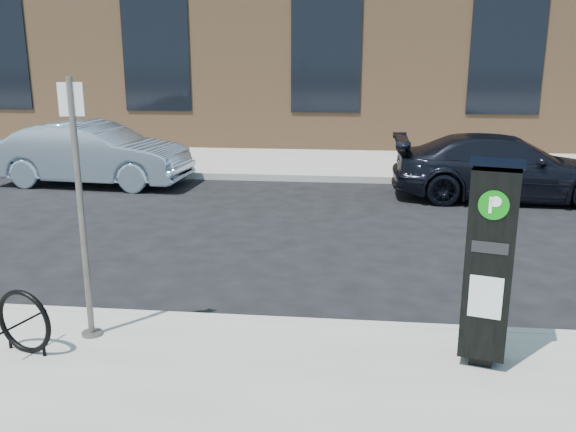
# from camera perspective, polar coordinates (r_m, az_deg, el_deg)

# --- Properties ---
(ground) EXTENTS (120.00, 120.00, 0.00)m
(ground) POSITION_cam_1_polar(r_m,az_deg,el_deg) (6.73, -2.05, -10.65)
(ground) COLOR black
(ground) RESTS_ON ground
(sidewalk_far) EXTENTS (60.00, 12.00, 0.15)m
(sidewalk_far) POSITION_cam_1_polar(r_m,az_deg,el_deg) (20.22, 3.73, 6.85)
(sidewalk_far) COLOR gray
(sidewalk_far) RESTS_ON ground
(curb_near) EXTENTS (60.00, 0.12, 0.16)m
(curb_near) POSITION_cam_1_polar(r_m,az_deg,el_deg) (6.68, -2.08, -10.15)
(curb_near) COLOR #9E9B93
(curb_near) RESTS_ON ground
(curb_far) EXTENTS (60.00, 0.12, 0.16)m
(curb_far) POSITION_cam_1_polar(r_m,az_deg,el_deg) (14.33, 2.60, 3.53)
(curb_far) COLOR #9E9B93
(curb_far) RESTS_ON ground
(building) EXTENTS (28.00, 10.05, 8.25)m
(building) POSITION_cam_1_polar(r_m,az_deg,el_deg) (23.05, 4.28, 17.98)
(building) COLOR #885F3E
(building) RESTS_ON ground
(parking_kiosk) EXTENTS (0.53, 0.49, 1.93)m
(parking_kiosk) POSITION_cam_1_polar(r_m,az_deg,el_deg) (5.68, 18.34, -3.93)
(parking_kiosk) COLOR black
(parking_kiosk) RESTS_ON sidewalk_near
(sign_pole) EXTENTS (0.22, 0.20, 2.56)m
(sign_pole) POSITION_cam_1_polar(r_m,az_deg,el_deg) (6.17, -18.78, 0.21)
(sign_pole) COLOR #55504B
(sign_pole) RESTS_ON sidewalk_near
(bike_rack) EXTENTS (0.63, 0.22, 0.64)m
(bike_rack) POSITION_cam_1_polar(r_m,az_deg,el_deg) (6.33, -23.47, -9.07)
(bike_rack) COLOR black
(bike_rack) RESTS_ON sidewalk_near
(car_silver) EXTENTS (4.46, 1.83, 1.44)m
(car_silver) POSITION_cam_1_polar(r_m,az_deg,el_deg) (14.57, -17.80, 5.59)
(car_silver) COLOR #8FA4B6
(car_silver) RESTS_ON ground
(car_dark) EXTENTS (4.58, 1.94, 1.32)m
(car_dark) POSITION_cam_1_polar(r_m,az_deg,el_deg) (13.24, 19.61, 4.30)
(car_dark) COLOR black
(car_dark) RESTS_ON ground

